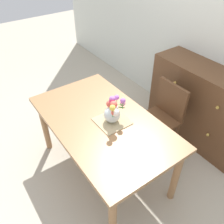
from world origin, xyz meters
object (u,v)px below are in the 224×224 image
(dining_table, at_px, (103,127))
(chair_far, at_px, (163,114))
(dresser, at_px, (202,107))
(flower_vase, at_px, (113,111))

(dining_table, xyz_separation_m, chair_far, (0.08, 0.80, -0.16))
(dining_table, bearing_deg, dresser, 79.75)
(dining_table, relative_size, flower_vase, 5.80)
(dining_table, relative_size, chair_far, 1.77)
(dining_table, xyz_separation_m, flower_vase, (0.08, 0.07, 0.23))
(dining_table, height_order, chair_far, chair_far)
(chair_far, relative_size, dresser, 0.64)
(chair_far, height_order, dresser, dresser)
(chair_far, bearing_deg, dresser, -106.84)
(flower_vase, bearing_deg, dresser, 82.66)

